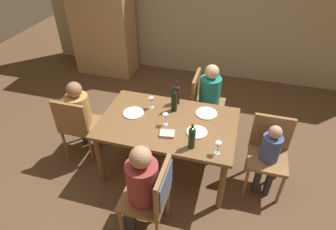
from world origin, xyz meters
name	(u,v)px	position (x,y,z in m)	size (l,w,h in m)	color
ground_plane	(168,166)	(0.00, 0.00, 0.00)	(10.00, 10.00, 0.00)	brown
rear_room_partition	(210,3)	(0.00, 2.70, 1.35)	(6.40, 0.12, 2.70)	tan
armoire_cabinet	(102,16)	(-1.89, 2.25, 1.10)	(1.18, 0.62, 2.18)	tan
dining_table	(168,128)	(0.00, 0.00, 0.66)	(1.58, 1.00, 0.75)	brown
chair_near	(156,192)	(0.12, -0.88, 0.59)	(0.46, 0.44, 0.92)	olive
chair_left_end	(78,124)	(-1.17, -0.09, 0.53)	(0.44, 0.44, 0.92)	olive
chair_far_right	(203,100)	(0.27, 0.88, 0.53)	(0.44, 0.44, 0.92)	olive
chair_right_end	(269,149)	(1.17, 0.09, 0.53)	(0.44, 0.44, 0.92)	olive
person_woman_host	(140,185)	(-0.03, -0.88, 0.65)	(0.35, 0.31, 1.13)	#33333D
person_man_bearded	(81,112)	(-1.17, 0.03, 0.63)	(0.29, 0.33, 1.09)	#33333D
person_man_guest	(211,95)	(0.38, 0.88, 0.64)	(0.33, 0.29, 1.09)	#33333D
person_child_small	(269,154)	(1.17, -0.02, 0.56)	(0.22, 0.25, 0.94)	#33333D
wine_bottle_tall_green	(174,100)	(0.01, 0.24, 0.90)	(0.07, 0.07, 0.33)	black
wine_bottle_dark_red	(177,94)	(0.00, 0.40, 0.89)	(0.08, 0.08, 0.31)	black
wine_bottle_short_olive	(192,137)	(0.35, -0.34, 0.89)	(0.07, 0.07, 0.30)	#19381E
wine_glass_near_left	(165,117)	(-0.01, -0.05, 0.86)	(0.07, 0.07, 0.15)	silver
wine_glass_centre	(218,146)	(0.62, -0.36, 0.86)	(0.07, 0.07, 0.15)	silver
wine_glass_near_right	(151,100)	(-0.27, 0.22, 0.86)	(0.07, 0.07, 0.15)	silver
dinner_plate_host	(197,132)	(0.36, -0.10, 0.76)	(0.24, 0.24, 0.01)	silver
dinner_plate_guest_left	(133,113)	(-0.45, 0.05, 0.76)	(0.25, 0.25, 0.01)	white
dinner_plate_guest_right	(206,113)	(0.40, 0.28, 0.76)	(0.26, 0.26, 0.01)	white
folded_napkin	(167,134)	(0.05, -0.22, 0.76)	(0.16, 0.12, 0.03)	beige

